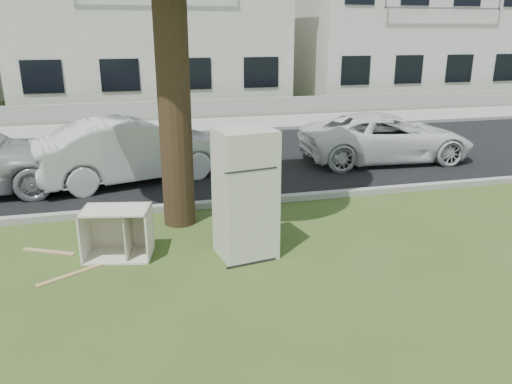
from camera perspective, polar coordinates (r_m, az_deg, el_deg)
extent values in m
plane|color=#3A4F1C|center=(7.26, -4.00, -8.24)|extent=(120.00, 120.00, 0.00)
cube|color=black|center=(12.87, -8.81, 3.38)|extent=(120.00, 7.00, 0.01)
cube|color=gray|center=(9.49, -6.66, -1.86)|extent=(120.00, 0.18, 0.12)
cube|color=gray|center=(16.32, -10.06, 6.39)|extent=(120.00, 0.18, 0.12)
cube|color=gray|center=(17.74, -10.44, 7.30)|extent=(120.00, 2.80, 0.01)
cube|color=gray|center=(19.26, -10.85, 9.14)|extent=(120.00, 0.15, 0.70)
cylinder|color=black|center=(8.27, -9.51, 13.57)|extent=(0.54, 0.54, 5.20)
cube|color=silver|center=(23.95, -12.15, 18.55)|extent=(11.00, 8.00, 7.20)
cube|color=silver|center=(27.27, 15.30, 17.58)|extent=(10.00, 8.00, 6.60)
cube|color=silver|center=(7.21, -1.22, -0.23)|extent=(0.89, 0.85, 1.90)
cube|color=beige|center=(7.60, -15.56, -4.52)|extent=(1.06, 0.78, 0.75)
cube|color=tan|center=(7.39, -20.29, -8.81)|extent=(0.89, 0.55, 0.02)
cube|color=tan|center=(8.23, -22.58, -6.30)|extent=(0.80, 0.46, 0.02)
imported|color=silver|center=(11.34, -13.78, 4.69)|extent=(4.47, 2.59, 1.39)
imported|color=white|center=(13.23, 14.67, 6.07)|extent=(4.47, 2.25, 1.21)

